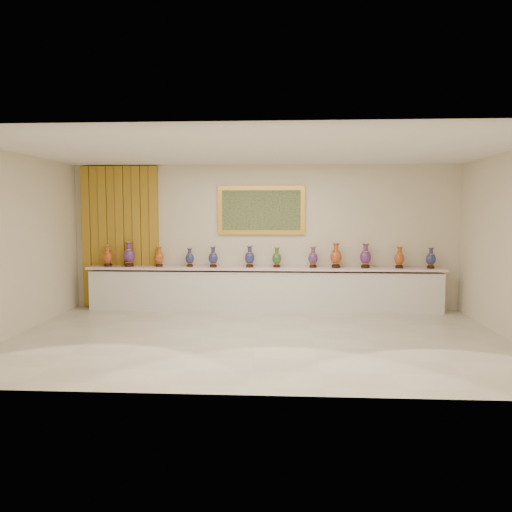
{
  "coord_description": "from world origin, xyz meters",
  "views": [
    {
      "loc": [
        0.42,
        -7.88,
        2.05
      ],
      "look_at": [
        -0.13,
        1.7,
        1.18
      ],
      "focal_mm": 35.0,
      "sensor_mm": 36.0,
      "label": 1
    }
  ],
  "objects_px": {
    "vase_0": "(108,257)",
    "vase_1": "(129,255)",
    "counter": "(264,290)",
    "vase_2": "(159,257)"
  },
  "relations": [
    {
      "from": "vase_2",
      "to": "vase_0",
      "type": "bearing_deg",
      "value": -177.16
    },
    {
      "from": "vase_1",
      "to": "vase_2",
      "type": "relative_size",
      "value": 1.23
    },
    {
      "from": "counter",
      "to": "vase_2",
      "type": "bearing_deg",
      "value": 179.85
    },
    {
      "from": "vase_0",
      "to": "vase_1",
      "type": "bearing_deg",
      "value": 4.83
    },
    {
      "from": "vase_1",
      "to": "vase_2",
      "type": "bearing_deg",
      "value": 1.46
    },
    {
      "from": "vase_1",
      "to": "vase_2",
      "type": "distance_m",
      "value": 0.63
    },
    {
      "from": "vase_0",
      "to": "vase_1",
      "type": "xyz_separation_m",
      "value": [
        0.43,
        0.04,
        0.03
      ]
    },
    {
      "from": "vase_0",
      "to": "vase_1",
      "type": "relative_size",
      "value": 0.87
    },
    {
      "from": "counter",
      "to": "vase_1",
      "type": "relative_size",
      "value": 14.09
    },
    {
      "from": "counter",
      "to": "vase_1",
      "type": "distance_m",
      "value": 2.89
    }
  ]
}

